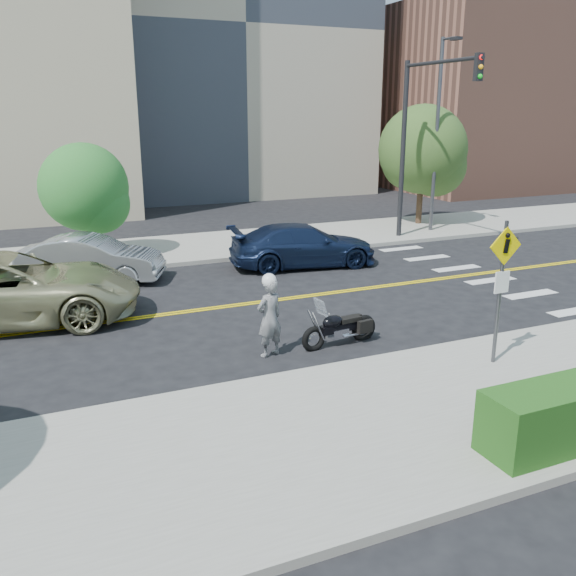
# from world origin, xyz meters

# --- Properties ---
(ground_plane) EXTENTS (120.00, 120.00, 0.00)m
(ground_plane) POSITION_xyz_m (0.00, 0.00, 0.00)
(ground_plane) COLOR black
(ground_plane) RESTS_ON ground
(sidewalk_near) EXTENTS (60.00, 5.00, 0.15)m
(sidewalk_near) POSITION_xyz_m (0.00, -7.50, 0.07)
(sidewalk_near) COLOR #9E9B91
(sidewalk_near) RESTS_ON ground_plane
(sidewalk_far) EXTENTS (60.00, 5.00, 0.15)m
(sidewalk_far) POSITION_xyz_m (0.00, 7.50, 0.07)
(sidewalk_far) COLOR #9E9B91
(sidewalk_far) RESTS_ON ground_plane
(building_mid) EXTENTS (18.00, 14.00, 20.00)m
(building_mid) POSITION_xyz_m (8.00, 26.00, 10.00)
(building_mid) COLOR #A39984
(building_mid) RESTS_ON ground_plane
(building_right) EXTENTS (14.00, 12.00, 12.00)m
(building_right) POSITION_xyz_m (26.00, 20.00, 6.00)
(building_right) COLOR #8C5947
(building_right) RESTS_ON ground_plane
(lamp_post) EXTENTS (0.16, 0.16, 8.00)m
(lamp_post) POSITION_xyz_m (12.00, 6.50, 4.15)
(lamp_post) COLOR #4C4C51
(lamp_post) RESTS_ON sidewalk_far
(traffic_light) EXTENTS (0.28, 4.50, 7.00)m
(traffic_light) POSITION_xyz_m (10.00, 5.08, 4.67)
(traffic_light) COLOR black
(traffic_light) RESTS_ON sidewalk_far
(pedestrian_sign) EXTENTS (0.78, 0.08, 3.00)m
(pedestrian_sign) POSITION_xyz_m (4.20, -6.31, 1.96)
(pedestrian_sign) COLOR #4C4C51
(pedestrian_sign) RESTS_ON sidewalk_near
(motorcyclist) EXTENTS (0.75, 0.60, 1.89)m
(motorcyclist) POSITION_xyz_m (0.15, -3.76, 0.94)
(motorcyclist) COLOR silver
(motorcyclist) RESTS_ON ground
(motorcycle) EXTENTS (2.01, 0.82, 1.19)m
(motorcycle) POSITION_xyz_m (1.90, -3.79, 0.60)
(motorcycle) COLOR black
(motorcycle) RESTS_ON ground
(suv) EXTENTS (6.90, 4.00, 1.81)m
(suv) POSITION_xyz_m (-5.10, 0.92, 0.90)
(suv) COLOR tan
(suv) RESTS_ON ground
(parked_car_silver) EXTENTS (4.73, 3.20, 1.48)m
(parked_car_silver) POSITION_xyz_m (-2.74, 4.20, 0.74)
(parked_car_silver) COLOR #9CA0A4
(parked_car_silver) RESTS_ON ground
(parked_car_blue) EXTENTS (5.36, 2.78, 1.49)m
(parked_car_blue) POSITION_xyz_m (4.27, 3.34, 0.74)
(parked_car_blue) COLOR #162342
(parked_car_blue) RESTS_ON ground
(tree_far_a) EXTENTS (3.08, 3.08, 4.20)m
(tree_far_a) POSITION_xyz_m (-2.47, 7.08, 2.66)
(tree_far_a) COLOR #382619
(tree_far_a) RESTS_ON ground
(tree_far_b) EXTENTS (4.02, 4.02, 5.56)m
(tree_far_b) POSITION_xyz_m (12.53, 8.15, 3.55)
(tree_far_b) COLOR #382619
(tree_far_b) RESTS_ON ground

